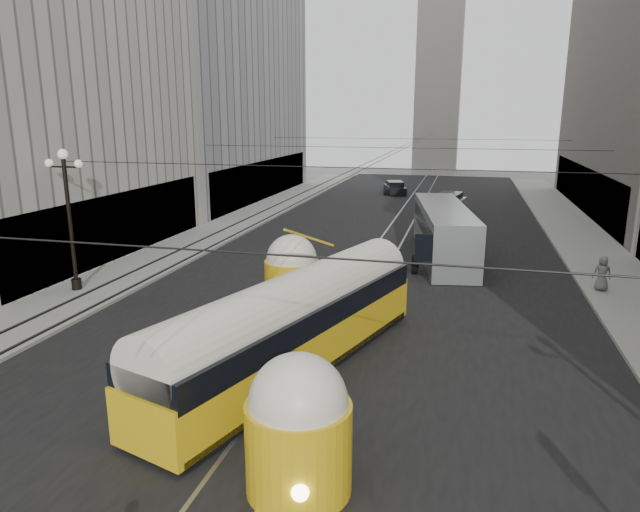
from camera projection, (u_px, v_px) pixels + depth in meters
The scene contains 14 objects.
road at pixel (391, 241), 36.92m from camera, with size 20.00×85.00×0.02m, color black.
sidewalk_left at pixel (239, 222), 43.08m from camera, with size 4.00×72.00×0.15m, color gray.
sidewalk_right at pixel (581, 239), 37.29m from camera, with size 4.00×72.00×0.15m, color gray.
rail_left at pixel (379, 241), 37.10m from camera, with size 0.12×85.00×0.04m, color gray.
rail_right at pixel (402, 242), 36.74m from camera, with size 0.12×85.00×0.04m, color gray.
building_left_far at pixel (202, 45), 52.87m from camera, with size 12.60×28.60×28.60m.
distant_tower at pixel (440, 62), 77.97m from camera, with size 6.00×6.00×31.36m.
lamppost_left_mid at pixel (69, 212), 25.42m from camera, with size 1.86×0.44×6.37m.
catenary at pixel (393, 150), 34.52m from camera, with size 25.00×72.00×0.23m.
streetcar at pixel (294, 323), 18.02m from camera, with size 6.03×14.05×3.19m.
city_bus at pixel (443, 230), 32.41m from camera, with size 4.27×11.87×2.94m.
sedan_white_far at pixel (449, 203), 48.24m from camera, with size 2.90×5.25×1.57m.
sedan_dark_far at pixel (395, 188), 59.01m from camera, with size 2.84×4.46×1.31m.
pedestrian_sidewalk_right at pixel (602, 273), 25.94m from camera, with size 0.79×0.49×1.62m, color slate.
Camera 1 is at (4.52, -3.57, 7.96)m, focal length 32.00 mm.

